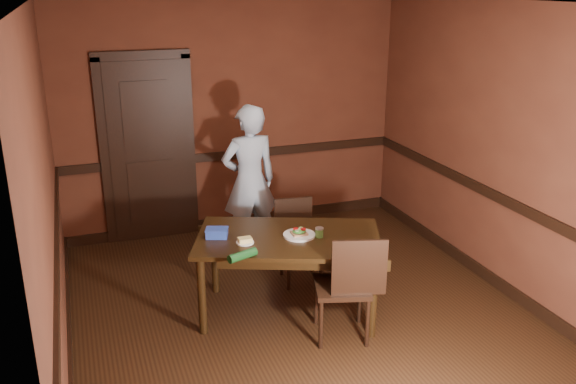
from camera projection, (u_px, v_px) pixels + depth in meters
floor at (301, 313)px, 5.53m from camera, size 4.00×4.50×0.01m
ceiling at (303, 2)px, 4.64m from camera, size 4.00×4.50×0.01m
wall_back at (233, 117)px, 7.09m from camera, size 4.00×0.02×2.70m
wall_front at (461, 295)px, 3.09m from camera, size 4.00×0.02×2.70m
wall_left at (47, 199)px, 4.45m from camera, size 0.02×4.50×2.70m
wall_right at (500, 150)px, 5.73m from camera, size 0.02×4.50×2.70m
dado_back at (234, 155)px, 7.22m from camera, size 4.00×0.03×0.10m
dado_left at (57, 254)px, 4.60m from camera, size 0.03×4.50×0.10m
dado_right at (494, 195)px, 5.87m from camera, size 0.03×4.50×0.10m
baseboard_back at (236, 220)px, 7.50m from camera, size 4.00×0.03×0.12m
baseboard_left at (70, 350)px, 4.88m from camera, size 0.03×4.50×0.12m
baseboard_right at (485, 273)px, 6.15m from camera, size 0.03×4.50×0.12m
door at (148, 147)px, 6.82m from camera, size 1.05×0.07×2.20m
dining_table at (288, 275)px, 5.43m from camera, size 1.81×1.42×0.75m
chair_far at (301, 242)px, 6.01m from camera, size 0.43×0.43×0.82m
chair_near at (342, 285)px, 5.04m from camera, size 0.55×0.55×0.95m
person at (249, 181)px, 6.49m from camera, size 0.63×0.44×1.66m
sandwich_plate at (299, 234)px, 5.31m from camera, size 0.28×0.28×0.07m
sauce_jar at (319, 232)px, 5.28m from camera, size 0.07×0.07×0.09m
cheese_saucer at (245, 241)px, 5.17m from camera, size 0.15×0.15×0.05m
food_tub at (217, 233)px, 5.28m from camera, size 0.23×0.19×0.08m
wrapped_veg at (242, 255)px, 4.86m from camera, size 0.26×0.15×0.07m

